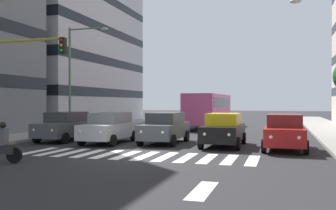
# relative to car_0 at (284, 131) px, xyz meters

# --- Properties ---
(ground_plane) EXTENTS (180.00, 180.00, 0.00)m
(ground_plane) POSITION_rel_car_0_xyz_m (6.18, 3.91, -0.89)
(ground_plane) COLOR #262628
(building_right_block_0) EXTENTS (10.10, 19.69, 16.59)m
(building_right_block_0) POSITION_rel_car_0_xyz_m (22.78, -17.77, 7.41)
(building_right_block_0) COLOR #ADB2BC
(building_right_block_0) RESTS_ON ground_plane
(crosswalk_markings) EXTENTS (10.35, 2.80, 0.01)m
(crosswalk_markings) POSITION_rel_car_0_xyz_m (6.18, 3.91, -0.88)
(crosswalk_markings) COLOR silver
(crosswalk_markings) RESTS_ON ground_plane
(lane_arrow_0) EXTENTS (0.50, 2.20, 0.01)m
(lane_arrow_0) POSITION_rel_car_0_xyz_m (2.11, 9.41, -0.88)
(lane_arrow_0) COLOR silver
(lane_arrow_0) RESTS_ON ground_plane
(car_0) EXTENTS (2.02, 4.44, 1.72)m
(car_0) POSITION_rel_car_0_xyz_m (0.00, 0.00, 0.00)
(car_0) COLOR maroon
(car_0) RESTS_ON ground_plane
(car_1) EXTENTS (2.02, 4.44, 1.72)m
(car_1) POSITION_rel_car_0_xyz_m (3.04, -0.61, 0.00)
(car_1) COLOR black
(car_1) RESTS_ON ground_plane
(car_2) EXTENTS (2.02, 4.44, 1.72)m
(car_2) POSITION_rel_car_0_xyz_m (6.38, -1.02, 0.00)
(car_2) COLOR #474C51
(car_2) RESTS_ON ground_plane
(car_3) EXTENTS (2.02, 4.44, 1.72)m
(car_3) POSITION_rel_car_0_xyz_m (9.38, -0.17, 0.00)
(car_3) COLOR #B2B7BC
(car_3) RESTS_ON ground_plane
(car_4) EXTENTS (2.02, 4.44, 1.72)m
(car_4) POSITION_rel_car_0_xyz_m (12.48, -0.64, 0.00)
(car_4) COLOR #474C51
(car_4) RESTS_ON ground_plane
(bus_behind_traffic) EXTENTS (2.78, 10.50, 3.00)m
(bus_behind_traffic) POSITION_rel_car_0_xyz_m (6.38, -14.34, 0.97)
(bus_behind_traffic) COLOR #DB5193
(bus_behind_traffic) RESTS_ON ground_plane
(motorcycle_with_rider) EXTENTS (1.69, 0.46, 1.57)m
(motorcycle_with_rider) POSITION_rel_car_0_xyz_m (10.29, 7.27, -0.24)
(motorcycle_with_rider) COLOR black
(motorcycle_with_rider) RESTS_ON ground_plane
(traffic_light_gantry) EXTENTS (4.18, 0.36, 5.50)m
(traffic_light_gantry) POSITION_rel_car_0_xyz_m (12.72, 3.62, 2.80)
(traffic_light_gantry) COLOR #AD991E
(traffic_light_gantry) RESTS_ON ground_plane
(street_lamp_left) EXTENTS (2.38, 0.28, 7.53)m
(street_lamp_left) POSITION_rel_car_0_xyz_m (-2.21, -1.12, 3.78)
(street_lamp_left) COLOR #4C6B56
(street_lamp_left) RESTS_ON sidewalk_left
(street_lamp_right) EXTENTS (3.15, 0.28, 7.58)m
(street_lamp_right) POSITION_rel_car_0_xyz_m (14.40, -5.06, 3.90)
(street_lamp_right) COLOR #4C6B56
(street_lamp_right) RESTS_ON sidewalk_right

